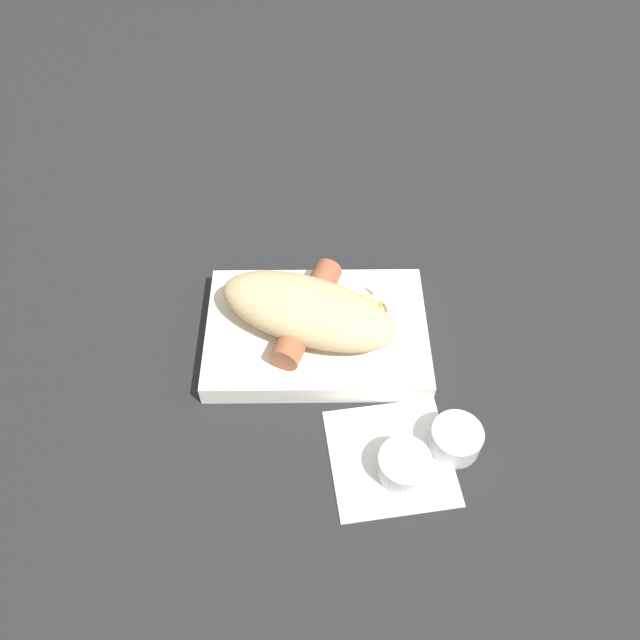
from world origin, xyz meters
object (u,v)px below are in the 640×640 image
(bread_roll, at_px, (311,309))
(condiment_cup_far, at_px, (459,440))
(condiment_cup_near, at_px, (407,466))
(food_tray, at_px, (320,332))
(sausage, at_px, (311,312))

(bread_roll, relative_size, condiment_cup_far, 4.16)
(bread_roll, distance_m, condiment_cup_near, 0.19)
(food_tray, distance_m, bread_roll, 0.04)
(condiment_cup_far, bearing_deg, sausage, 136.44)
(bread_roll, height_order, condiment_cup_near, bread_roll)
(sausage, xyz_separation_m, condiment_cup_near, (0.09, -0.17, -0.03))
(condiment_cup_far, bearing_deg, food_tray, 135.71)
(bread_roll, xyz_separation_m, condiment_cup_far, (0.15, -0.14, -0.04))
(condiment_cup_near, xyz_separation_m, condiment_cup_far, (0.05, 0.03, 0.00))
(sausage, distance_m, condiment_cup_far, 0.21)
(food_tray, relative_size, condiment_cup_near, 4.76)
(bread_roll, bearing_deg, sausage, 92.09)
(bread_roll, distance_m, condiment_cup_far, 0.21)
(sausage, height_order, condiment_cup_far, sausage)
(food_tray, xyz_separation_m, condiment_cup_far, (0.14, -0.13, -0.00))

